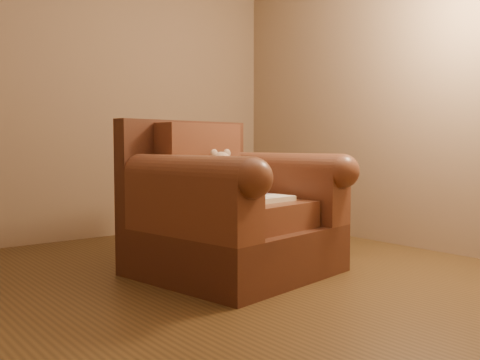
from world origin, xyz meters
TOP-DOWN VIEW (x-y plane):
  - floor at (0.00, 0.00)m, footprint 4.00×4.00m
  - armchair at (0.33, 0.24)m, footprint 1.28×1.23m
  - teddy_bear at (0.35, 0.33)m, footprint 0.25×0.28m
  - guidebook at (0.41, 0.02)m, footprint 0.44×0.30m
  - side_table at (1.26, 0.26)m, footprint 0.42×0.42m

SIDE VIEW (x-z plane):
  - floor at x=0.00m, z-range 0.00..0.00m
  - side_table at x=1.26m, z-range 0.02..0.61m
  - armchair at x=0.33m, z-range -0.11..0.89m
  - guidebook at x=0.41m, z-range 0.48..0.51m
  - teddy_bear at x=0.35m, z-range 0.44..0.77m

